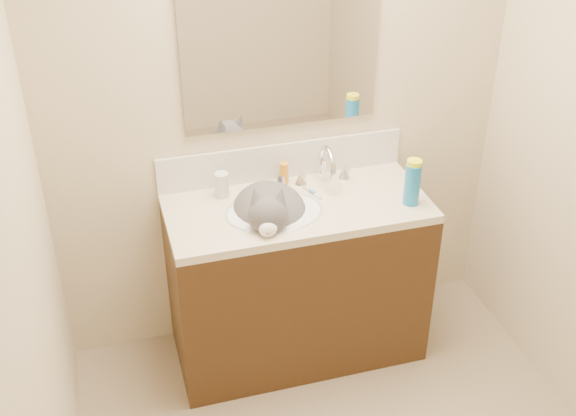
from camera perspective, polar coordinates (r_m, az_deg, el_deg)
room_shell at (r=2.18m, az=8.31°, el=1.56°), size 2.24×2.54×2.52m
vanity_cabinet at (r=3.54m, az=0.71°, el=-5.94°), size 1.20×0.55×0.82m
counter_slab at (r=3.29m, az=0.76°, el=-0.00°), size 1.20×0.55×0.04m
basin at (r=3.27m, az=-1.11°, el=-1.32°), size 0.45×0.36×0.14m
faucet at (r=3.40m, az=3.01°, el=3.13°), size 0.28×0.20×0.21m
cat at (r=3.25m, az=-1.46°, el=-0.38°), size 0.43×0.51×0.35m
backsplash at (r=3.46m, az=-0.49°, el=3.75°), size 1.20×0.02×0.18m
mirror at (r=3.22m, az=-0.53°, el=13.06°), size 0.90×0.02×0.80m
pill_bottle at (r=3.33m, az=-5.25°, el=1.83°), size 0.08×0.08×0.12m
pill_label at (r=3.34m, az=-5.23°, el=1.58°), size 0.06×0.06×0.04m
silver_jar at (r=3.43m, az=-0.57°, el=2.29°), size 0.06×0.06×0.05m
amber_bottle at (r=3.42m, az=-0.32°, el=2.77°), size 0.06×0.06×0.11m
toothbrush at (r=3.37m, az=1.94°, el=1.24°), size 0.05×0.13×0.01m
toothbrush_head at (r=3.36m, az=1.94°, el=1.30°), size 0.03×0.04×0.02m
spray_can at (r=3.29m, az=9.79°, el=1.86°), size 0.08×0.08×0.20m
spray_cap at (r=3.24m, az=9.95°, el=3.42°), size 0.08×0.08×0.04m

